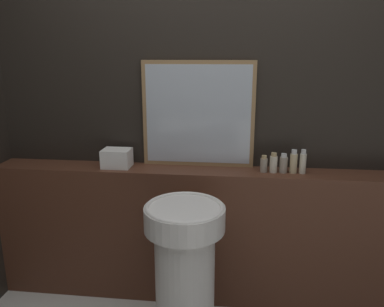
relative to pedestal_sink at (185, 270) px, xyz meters
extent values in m
cube|color=black|center=(0.09, 0.61, 0.78)|extent=(8.00, 0.06, 2.50)
cube|color=#512D1E|center=(0.09, 0.46, -0.02)|extent=(2.80, 0.24, 0.91)
cylinder|color=white|center=(0.00, 0.00, -0.11)|extent=(0.33, 0.33, 0.71)
cylinder|color=white|center=(0.00, 0.00, 0.31)|extent=(0.43, 0.43, 0.13)
torus|color=white|center=(0.00, 0.00, 0.37)|extent=(0.42, 0.42, 0.02)
cube|color=#937047|center=(0.01, 0.56, 0.77)|extent=(0.72, 0.03, 0.68)
cube|color=#B2BCC6|center=(0.01, 0.55, 0.77)|extent=(0.67, 0.02, 0.63)
cube|color=white|center=(-0.50, 0.46, 0.49)|extent=(0.18, 0.14, 0.12)
cylinder|color=gray|center=(0.44, 0.46, 0.48)|extent=(0.04, 0.04, 0.09)
cylinder|color=tan|center=(0.44, 0.46, 0.53)|extent=(0.03, 0.03, 0.02)
cylinder|color=beige|center=(0.49, 0.46, 0.49)|extent=(0.05, 0.05, 0.10)
cylinder|color=tan|center=(0.49, 0.46, 0.55)|extent=(0.03, 0.03, 0.02)
cylinder|color=gray|center=(0.56, 0.46, 0.48)|extent=(0.05, 0.05, 0.10)
cylinder|color=silver|center=(0.56, 0.46, 0.55)|extent=(0.03, 0.03, 0.02)
cylinder|color=#C6B284|center=(0.62, 0.46, 0.50)|extent=(0.04, 0.04, 0.12)
cylinder|color=silver|center=(0.62, 0.46, 0.57)|extent=(0.03, 0.03, 0.03)
cylinder|color=beige|center=(0.67, 0.46, 0.50)|extent=(0.04, 0.04, 0.12)
cylinder|color=silver|center=(0.67, 0.46, 0.57)|extent=(0.03, 0.03, 0.03)
camera|label=1|loc=(0.25, -1.81, 1.14)|focal=35.00mm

